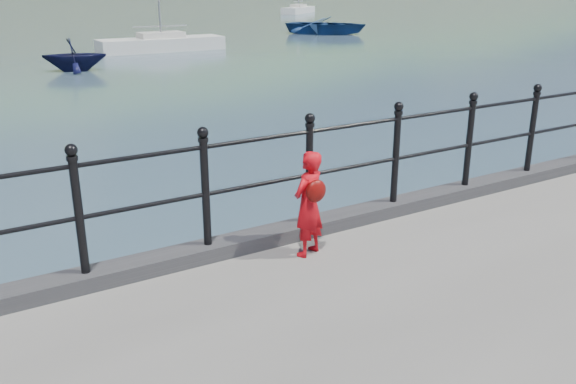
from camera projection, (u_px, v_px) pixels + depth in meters
ground at (256, 321)px, 6.88m from camera, size 600.00×600.00×0.00m
kerb at (261, 238)px, 6.40m from camera, size 60.00×0.30×0.15m
railing at (260, 170)px, 6.15m from camera, size 18.11×0.11×1.20m
far_shore at (43, 54)px, 226.47m from camera, size 830.00×200.00×156.00m
child at (309, 203)px, 6.03m from camera, size 0.47×0.39×1.08m
launch_blue at (327, 25)px, 42.97m from camera, size 6.72×6.97×1.18m
launch_navy at (74, 55)px, 25.43m from camera, size 3.13×2.91×1.35m
sailboat_near at (162, 45)px, 32.73m from camera, size 6.72×1.95×9.14m
sailboat_far at (298, 10)px, 69.55m from camera, size 6.21×5.33×9.22m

